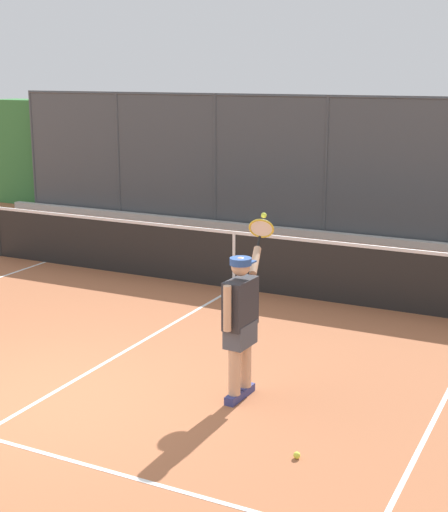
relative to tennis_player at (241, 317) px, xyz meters
name	(u,v)px	position (x,y,z in m)	size (l,w,h in m)	color
ground_plane	(41,400)	(1.90, 1.03, -0.92)	(60.00, 60.00, 0.00)	#A8603D
fence_backdrop	(335,170)	(1.90, -8.86, 0.44)	(18.76, 1.37, 2.99)	#474C51
tennis_net	(234,259)	(1.90, -3.79, -0.42)	(10.13, 0.09, 1.07)	#2D2D2D
tennis_player	(241,317)	(0.00, 0.00, 0.00)	(0.42, 1.36, 1.87)	navy
tennis_ball_mid_court	(297,455)	(-1.04, 0.98, -0.88)	(0.07, 0.07, 0.07)	#D6E042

